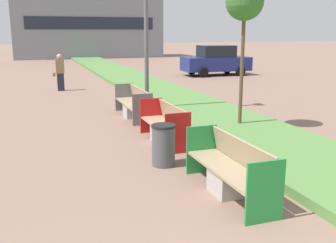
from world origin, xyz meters
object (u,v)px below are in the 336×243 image
Objects in this scene: bench_red_frame at (165,127)px; litter_bin at (163,145)px; pedestrian_walking at (60,72)px; parked_car_distant at (216,61)px; bench_green_frame at (230,173)px; bench_grey_frame at (134,106)px; sapling_tree_near at (245,3)px.

bench_red_frame is 2.44× the size of litter_bin.
pedestrian_walking reaches higher than litter_bin.
bench_green_frame is at bearing -113.64° from parked_car_distant.
bench_green_frame is 0.53× the size of parked_car_distant.
parked_car_distant reaches higher than bench_green_frame.
sapling_tree_near is (2.41, -2.57, 3.05)m from bench_grey_frame.
sapling_tree_near is 0.94× the size of parked_car_distant.
bench_grey_frame reaches higher than litter_bin.
bench_grey_frame is at bearing 89.98° from bench_green_frame.
parked_car_distant is (8.60, 15.12, 0.48)m from litter_bin.
bench_green_frame is 5.54m from sapling_tree_near.
sapling_tree_near reaches higher than pedestrian_walking.
bench_green_frame is 1.08× the size of bench_red_frame.
litter_bin is at bearing -84.24° from pedestrian_walking.
bench_red_frame is 15.66m from parked_car_distant.
sapling_tree_near is at bearing 58.55° from bench_green_frame.
parked_car_distant is (8.00, 10.35, 0.54)m from bench_grey_frame.
litter_bin is at bearing 108.97° from bench_green_frame.
pedestrian_walking is (-1.77, 13.29, 0.49)m from bench_green_frame.
sapling_tree_near is at bearing -111.64° from parked_car_distant.
pedestrian_walking is (-4.18, 9.34, -2.57)m from sapling_tree_near.
sapling_tree_near reaches higher than bench_red_frame.
parked_car_distant reaches higher than bench_red_frame.
sapling_tree_near is at bearing 36.03° from litter_bin.
pedestrian_walking is at bearing 104.64° from bench_grey_frame.
litter_bin is 4.78m from sapling_tree_near.
parked_car_distant is (5.58, 12.93, -2.51)m from sapling_tree_near.
pedestrian_walking is (-1.77, 6.77, 0.48)m from bench_grey_frame.
parked_car_distant is at bearing 59.25° from bench_red_frame.
parked_car_distant is at bearing 52.32° from bench_grey_frame.
litter_bin is (-0.60, 1.75, 0.06)m from bench_green_frame.
litter_bin is 0.51× the size of pedestrian_walking.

